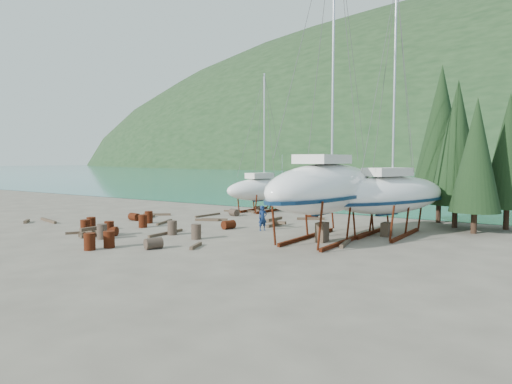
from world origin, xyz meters
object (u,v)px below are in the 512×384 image
Objects in this scene: small_sailboat_shore at (262,189)px; worker at (263,218)px; large_sailboat_near at (327,187)px; large_sailboat_far at (390,194)px.

worker is (6.25, -9.33, -1.21)m from small_sailboat_shore.
large_sailboat_near is at bearing -70.64° from worker.
small_sailboat_shore reaches higher than worker.
large_sailboat_far is 9.45× the size of worker.
large_sailboat_far is at bearing -10.32° from small_sailboat_shore.
large_sailboat_near is at bearing -100.37° from large_sailboat_far.
large_sailboat_near is 5.65m from worker.
worker is at bearing -41.01° from small_sailboat_shore.
large_sailboat_near is 1.22× the size of large_sailboat_far.
small_sailboat_shore is 7.52× the size of worker.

